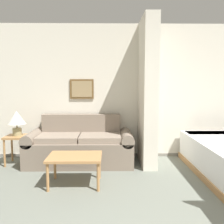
% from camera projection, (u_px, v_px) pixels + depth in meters
% --- Properties ---
extents(wall_back, '(7.49, 0.16, 2.60)m').
position_uv_depth(wall_back, '(136.00, 92.00, 4.96)').
color(wall_back, silver).
rests_on(wall_back, ground_plane).
extents(wall_partition_pillar, '(0.24, 0.89, 2.60)m').
position_uv_depth(wall_partition_pillar, '(148.00, 92.00, 4.46)').
color(wall_partition_pillar, silver).
rests_on(wall_partition_pillar, ground_plane).
extents(couch, '(1.91, 0.84, 0.87)m').
position_uv_depth(couch, '(80.00, 146.00, 4.57)').
color(couch, gray).
rests_on(couch, ground_plane).
extents(coffee_table, '(0.76, 0.55, 0.43)m').
position_uv_depth(coffee_table, '(75.00, 159.00, 3.57)').
color(coffee_table, '#B27F4C').
rests_on(coffee_table, ground_plane).
extents(side_table, '(0.41, 0.41, 0.52)m').
position_uv_depth(side_table, '(18.00, 141.00, 4.50)').
color(side_table, '#B27F4C').
rests_on(side_table, ground_plane).
extents(table_lamp, '(0.32, 0.32, 0.45)m').
position_uv_depth(table_lamp, '(17.00, 119.00, 4.46)').
color(table_lamp, tan).
rests_on(table_lamp, side_table).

